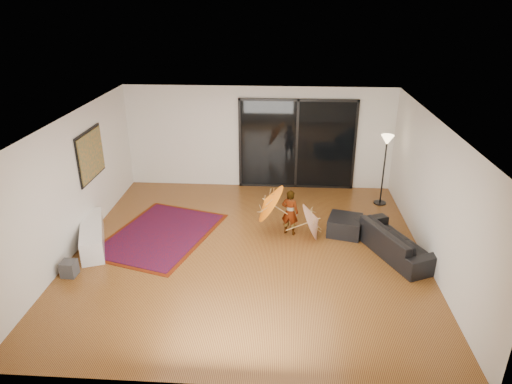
# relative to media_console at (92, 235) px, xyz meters

# --- Properties ---
(floor) EXTENTS (7.00, 7.00, 0.00)m
(floor) POSITION_rel_media_console_xyz_m (3.25, -0.03, -0.24)
(floor) COLOR #8F5D27
(floor) RESTS_ON ground
(ceiling) EXTENTS (7.00, 7.00, 0.00)m
(ceiling) POSITION_rel_media_console_xyz_m (3.25, -0.03, 2.46)
(ceiling) COLOR white
(ceiling) RESTS_ON wall_back
(wall_back) EXTENTS (7.00, 0.00, 7.00)m
(wall_back) POSITION_rel_media_console_xyz_m (3.25, 3.47, 1.11)
(wall_back) COLOR silver
(wall_back) RESTS_ON floor
(wall_front) EXTENTS (7.00, 0.00, 7.00)m
(wall_front) POSITION_rel_media_console_xyz_m (3.25, -3.53, 1.11)
(wall_front) COLOR silver
(wall_front) RESTS_ON floor
(wall_left) EXTENTS (0.00, 7.00, 7.00)m
(wall_left) POSITION_rel_media_console_xyz_m (-0.25, -0.03, 1.11)
(wall_left) COLOR silver
(wall_left) RESTS_ON floor
(wall_right) EXTENTS (0.00, 7.00, 7.00)m
(wall_right) POSITION_rel_media_console_xyz_m (6.75, -0.03, 1.11)
(wall_right) COLOR silver
(wall_right) RESTS_ON floor
(sliding_door) EXTENTS (3.06, 0.07, 2.40)m
(sliding_door) POSITION_rel_media_console_xyz_m (4.25, 3.44, 0.96)
(sliding_door) COLOR black
(sliding_door) RESTS_ON wall_back
(painting) EXTENTS (0.04, 1.28, 1.08)m
(painting) POSITION_rel_media_console_xyz_m (-0.21, 0.97, 1.41)
(painting) COLOR black
(painting) RESTS_ON wall_left
(media_console) EXTENTS (1.02, 1.74, 0.47)m
(media_console) POSITION_rel_media_console_xyz_m (0.00, 0.00, 0.00)
(media_console) COLOR white
(media_console) RESTS_ON floor
(speaker) EXTENTS (0.27, 0.27, 0.30)m
(speaker) POSITION_rel_media_console_xyz_m (0.00, -1.12, -0.09)
(speaker) COLOR #424244
(speaker) RESTS_ON floor
(persian_rug) EXTENTS (2.69, 3.22, 0.02)m
(persian_rug) POSITION_rel_media_console_xyz_m (1.28, 0.52, -0.23)
(persian_rug) COLOR #591B07
(persian_rug) RESTS_ON floor
(sofa) EXTENTS (1.52, 2.11, 0.57)m
(sofa) POSITION_rel_media_console_xyz_m (6.20, 0.08, 0.05)
(sofa) COLOR black
(sofa) RESTS_ON floor
(ottoman) EXTENTS (0.84, 0.84, 0.39)m
(ottoman) POSITION_rel_media_console_xyz_m (5.28, 0.85, -0.04)
(ottoman) COLOR black
(ottoman) RESTS_ON floor
(floor_lamp) EXTENTS (0.30, 0.30, 1.77)m
(floor_lamp) POSITION_rel_media_console_xyz_m (6.35, 2.49, 1.16)
(floor_lamp) COLOR black
(floor_lamp) RESTS_ON floor
(child) EXTENTS (0.43, 0.35, 1.02)m
(child) POSITION_rel_media_console_xyz_m (4.08, 0.78, 0.27)
(child) COLOR #999999
(child) RESTS_ON floor
(parasol_orange) EXTENTS (0.64, 0.91, 0.91)m
(parasol_orange) POSITION_rel_media_console_xyz_m (3.53, 0.73, 0.50)
(parasol_orange) COLOR orange
(parasol_orange) RESTS_ON child
(parasol_white) EXTENTS (0.51, 0.81, 0.90)m
(parasol_white) POSITION_rel_media_console_xyz_m (4.68, 0.63, 0.27)
(parasol_white) COLOR silver
(parasol_white) RESTS_ON floor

